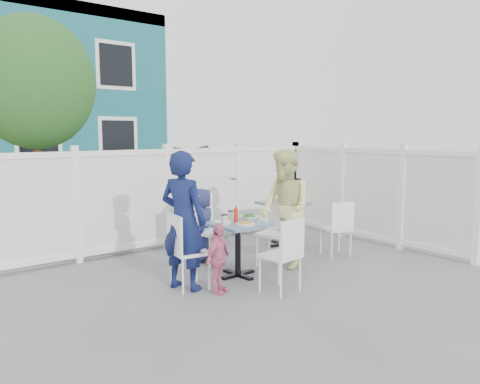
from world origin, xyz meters
TOP-DOWN VIEW (x-y plane):
  - ground at (0.00, 0.00)m, footprint 80.00×80.00m
  - near_sidewalk at (0.00, 3.80)m, footprint 24.00×2.60m
  - street at (0.00, 7.50)m, footprint 24.00×5.00m
  - far_sidewalk at (0.00, 10.60)m, footprint 24.00×1.60m
  - fence_back at (0.10, 2.40)m, footprint 5.86×0.08m
  - fence_right at (3.00, 0.60)m, footprint 0.08×3.66m
  - tree at (-1.60, 3.30)m, footprint 1.80×1.62m
  - potted_shrub_a at (-0.67, 3.10)m, footprint 1.25×1.25m
  - potted_shrub_b at (1.33, 3.00)m, footprint 1.80×1.68m
  - main_table at (0.05, 0.48)m, footprint 0.70×0.70m
  - spare_table at (1.68, 1.34)m, footprint 0.74×0.74m
  - chair_left at (-0.76, 0.48)m, footprint 0.45×0.47m
  - chair_right at (0.84, 0.58)m, footprint 0.52×0.53m
  - chair_back at (0.07, 1.21)m, footprint 0.51×0.49m
  - chair_near at (0.08, -0.37)m, footprint 0.44×0.43m
  - chair_spare at (1.83, 0.30)m, footprint 0.47×0.47m
  - man at (-0.75, 0.49)m, footprint 0.60×0.71m
  - woman at (0.85, 0.44)m, footprint 0.80×0.93m
  - boy at (0.09, 1.37)m, footprint 0.61×0.50m
  - toddler at (-0.53, 0.11)m, footprint 0.52×0.38m
  - plate_main at (0.06, 0.32)m, footprint 0.23×0.23m
  - plate_side at (-0.10, 0.61)m, footprint 0.24×0.24m
  - salad_bowl at (0.27, 0.52)m, footprint 0.24×0.24m
  - coffee_cup_a at (-0.19, 0.44)m, footprint 0.09×0.09m
  - coffee_cup_b at (0.09, 0.68)m, footprint 0.08×0.08m
  - ketchup_bottle at (0.06, 0.53)m, footprint 0.05×0.05m
  - salt_shaker at (-0.03, 0.73)m, footprint 0.03×0.03m
  - pepper_shaker at (-0.00, 0.76)m, footprint 0.03×0.03m

SIDE VIEW (x-z plane):
  - ground at x=0.00m, z-range 0.00..0.00m
  - street at x=0.00m, z-range 0.00..0.01m
  - near_sidewalk at x=0.00m, z-range 0.00..0.01m
  - far_sidewalk at x=0.00m, z-range 0.00..0.01m
  - toddler at x=-0.53m, z-range 0.00..0.82m
  - chair_spare at x=1.83m, z-range 0.07..0.91m
  - chair_near at x=0.08m, z-range 0.07..0.96m
  - chair_left at x=-0.76m, z-range 0.07..0.98m
  - boy at x=0.09m, z-range 0.00..1.07m
  - chair_right at x=0.84m, z-range 0.08..1.00m
  - main_table at x=0.05m, z-range 0.19..0.90m
  - spare_table at x=1.68m, z-range 0.20..0.93m
  - chair_back at x=0.07m, z-range 0.08..1.06m
  - plate_main at x=0.06m, z-range 0.71..0.72m
  - plate_side at x=-0.10m, z-range 0.71..0.72m
  - salad_bowl at x=0.27m, z-range 0.71..0.77m
  - pepper_shaker at x=0.00m, z-range 0.71..0.78m
  - salt_shaker at x=-0.03m, z-range 0.71..0.78m
  - coffee_cup_b at x=0.09m, z-range 0.71..0.82m
  - coffee_cup_a at x=-0.19m, z-range 0.71..0.84m
  - fence_right at x=3.00m, z-range -0.02..1.58m
  - fence_back at x=0.10m, z-range -0.02..1.58m
  - potted_shrub_a at x=-0.67m, z-range 0.00..1.57m
  - ketchup_bottle at x=0.06m, z-range 0.71..0.88m
  - potted_shrub_b at x=1.33m, z-range 0.00..1.61m
  - woman at x=0.85m, z-range 0.00..1.64m
  - man at x=-0.75m, z-range 0.00..1.66m
  - tree at x=-1.60m, z-range 0.80..4.39m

